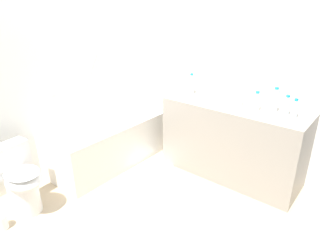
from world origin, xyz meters
The scene contains 18 objects.
ground_plane centered at (0.00, 0.00, 0.00)m, with size 4.08×4.08×0.00m, color tan.
wall_back_tiled centered at (0.00, 1.37, 1.19)m, with size 3.48×0.10×2.38m, color silver.
wall_right_mirror centered at (1.59, 0.00, 1.19)m, with size 0.10×3.04×2.38m, color silver.
bathtub centered at (0.68, 0.99, 0.29)m, with size 1.67×0.66×1.31m.
toilet centered at (-0.56, 0.92, 0.33)m, with size 0.41×0.51×0.67m.
vanity_counter centered at (1.26, -0.31, 0.42)m, with size 0.57×1.54×0.85m, color gray.
sink_basin centered at (1.23, -0.25, 0.87)m, with size 0.28×0.28×0.05m, color white.
sink_faucet centered at (1.41, -0.25, 0.88)m, with size 0.11×0.15×0.07m.
water_bottle_0 centered at (1.32, 0.30, 0.96)m, with size 0.07×0.07×0.24m.
water_bottle_1 centered at (1.31, -0.70, 0.97)m, with size 0.07×0.07×0.25m.
water_bottle_2 centered at (1.28, -0.90, 0.93)m, with size 0.06×0.06×0.18m.
water_bottle_3 centered at (1.25, -0.54, 0.94)m, with size 0.07×0.07×0.20m.
water_bottle_4 centered at (1.31, -0.82, 0.94)m, with size 0.07×0.07×0.19m.
drinking_glass_0 centered at (1.24, 0.13, 0.90)m, with size 0.06×0.06×0.10m, color white.
drinking_glass_1 centered at (1.25, -0.63, 0.89)m, with size 0.06×0.06×0.09m, color white.
soap_dish centered at (1.27, -0.04, 0.86)m, with size 0.09×0.06×0.02m, color white.
bath_mat centered at (0.86, 0.46, 0.01)m, with size 0.52×0.33×0.01m, color white.
toilet_paper_roll centered at (-0.81, 0.83, 0.07)m, with size 0.11×0.11×0.13m, color white.
Camera 1 is at (-1.44, -1.55, 1.84)m, focal length 30.57 mm.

